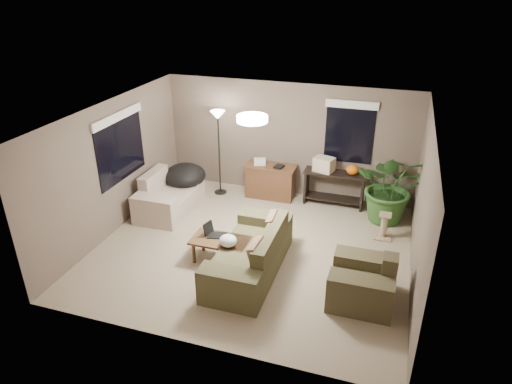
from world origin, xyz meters
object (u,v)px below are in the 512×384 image
(houseplant, at_px, (391,194))
(cat_scratching_post, at_px, (384,227))
(armchair, at_px, (363,283))
(loveseat, at_px, (168,197))
(coffee_table, at_px, (220,243))
(papasan_chair, at_px, (185,179))
(main_sofa, at_px, (252,256))
(console_table, at_px, (334,186))
(floor_lamp, at_px, (218,125))
(desk, at_px, (271,181))

(houseplant, height_order, cat_scratching_post, houseplant)
(armchair, height_order, houseplant, houseplant)
(loveseat, height_order, coffee_table, loveseat)
(loveseat, height_order, houseplant, houseplant)
(papasan_chair, bearing_deg, armchair, -29.85)
(main_sofa, distance_m, houseplant, 3.26)
(console_table, distance_m, papasan_chair, 3.23)
(floor_lamp, distance_m, cat_scratching_post, 4.01)
(desk, relative_size, cat_scratching_post, 2.20)
(floor_lamp, bearing_deg, console_table, 4.57)
(main_sofa, height_order, loveseat, same)
(main_sofa, bearing_deg, loveseat, 146.87)
(papasan_chair, distance_m, floor_lamp, 1.38)
(armchair, relative_size, console_table, 0.77)
(desk, height_order, console_table, same)
(console_table, bearing_deg, desk, -177.74)
(desk, distance_m, console_table, 1.40)
(coffee_table, height_order, papasan_chair, papasan_chair)
(floor_lamp, distance_m, houseplant, 3.84)
(floor_lamp, relative_size, houseplant, 1.28)
(cat_scratching_post, bearing_deg, console_table, 135.84)
(main_sofa, xyz_separation_m, armchair, (1.84, -0.18, 0.00))
(desk, height_order, cat_scratching_post, desk)
(armchair, bearing_deg, cat_scratching_post, 84.47)
(coffee_table, distance_m, cat_scratching_post, 3.11)
(papasan_chair, bearing_deg, loveseat, -99.32)
(loveseat, xyz_separation_m, cat_scratching_post, (4.37, 0.25, -0.08))
(loveseat, bearing_deg, desk, 34.48)
(papasan_chair, relative_size, floor_lamp, 0.51)
(armchair, distance_m, cat_scratching_post, 1.97)
(loveseat, height_order, console_table, loveseat)
(coffee_table, xyz_separation_m, papasan_chair, (-1.63, 2.02, 0.11))
(loveseat, relative_size, desk, 1.45)
(loveseat, height_order, desk, loveseat)
(armchair, height_order, coffee_table, armchair)
(loveseat, distance_m, papasan_chair, 0.66)
(floor_lamp, xyz_separation_m, houseplant, (3.70, -0.16, -1.02))
(desk, xyz_separation_m, console_table, (1.40, 0.06, 0.06))
(console_table, height_order, cat_scratching_post, console_table)
(coffee_table, distance_m, floor_lamp, 2.99)
(main_sofa, bearing_deg, houseplant, 50.33)
(desk, bearing_deg, cat_scratching_post, -22.27)
(coffee_table, bearing_deg, desk, 87.36)
(main_sofa, distance_m, papasan_chair, 3.12)
(armchair, distance_m, papasan_chair, 4.71)
(loveseat, bearing_deg, armchair, -22.27)
(main_sofa, xyz_separation_m, houseplant, (2.07, 2.50, 0.29))
(armchair, relative_size, cat_scratching_post, 2.00)
(houseplant, bearing_deg, main_sofa, -129.67)
(main_sofa, relative_size, papasan_chair, 2.24)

